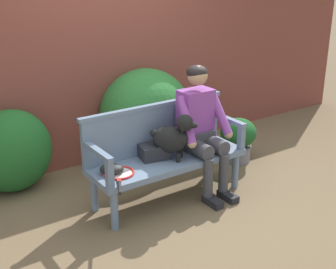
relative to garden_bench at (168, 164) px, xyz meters
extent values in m
plane|color=brown|center=(0.00, 0.00, -0.39)|extent=(40.00, 40.00, 0.00)
cube|color=brown|center=(0.00, 1.41, 0.64)|extent=(8.00, 0.30, 2.05)
ellipsoid|color=#1E5B23|center=(-1.21, 1.06, 0.05)|extent=(0.84, 0.61, 0.88)
ellipsoid|color=#286B2D|center=(0.37, 1.01, 0.16)|extent=(1.12, 1.01, 1.10)
cube|color=slate|center=(0.00, 0.00, 0.03)|extent=(1.59, 0.53, 0.06)
cylinder|color=slate|center=(-0.72, -0.20, -0.19)|extent=(0.07, 0.07, 0.38)
cylinder|color=slate|center=(0.72, -0.20, -0.19)|extent=(0.07, 0.07, 0.38)
cylinder|color=slate|center=(-0.72, 0.20, -0.19)|extent=(0.07, 0.07, 0.38)
cylinder|color=slate|center=(0.72, 0.20, -0.19)|extent=(0.07, 0.07, 0.38)
cube|color=slate|center=(0.00, 0.23, 0.29)|extent=(1.59, 0.05, 0.46)
cube|color=slate|center=(0.00, 0.23, 0.54)|extent=(1.63, 0.06, 0.04)
cube|color=slate|center=(-0.76, -0.22, 0.18)|extent=(0.06, 0.06, 0.24)
cube|color=slate|center=(-0.76, 0.00, 0.32)|extent=(0.06, 0.53, 0.04)
cube|color=slate|center=(0.76, -0.22, 0.18)|extent=(0.06, 0.06, 0.24)
cube|color=slate|center=(0.76, 0.00, 0.32)|extent=(0.06, 0.53, 0.04)
cube|color=black|center=(0.28, -0.36, -0.35)|extent=(0.10, 0.24, 0.07)
cylinder|color=#3D3D42|center=(0.28, -0.28, -0.12)|extent=(0.10, 0.10, 0.39)
cylinder|color=#3D3D42|center=(0.28, -0.12, 0.14)|extent=(0.15, 0.33, 0.15)
cube|color=black|center=(0.48, -0.36, -0.35)|extent=(0.10, 0.24, 0.07)
cylinder|color=#3D3D42|center=(0.48, -0.28, -0.12)|extent=(0.10, 0.10, 0.39)
cylinder|color=#3D3D42|center=(0.48, -0.12, 0.14)|extent=(0.15, 0.33, 0.15)
cube|color=#3D3D42|center=(0.38, 0.05, 0.16)|extent=(0.32, 0.24, 0.20)
cube|color=#843D93|center=(0.38, 0.07, 0.42)|extent=(0.34, 0.22, 0.52)
cylinder|color=#843D93|center=(0.17, -0.06, 0.44)|extent=(0.14, 0.34, 0.45)
sphere|color=tan|center=(0.15, -0.18, 0.24)|extent=(0.09, 0.09, 0.09)
cylinder|color=#843D93|center=(0.59, -0.06, 0.44)|extent=(0.14, 0.34, 0.45)
sphere|color=tan|center=(0.61, -0.18, 0.24)|extent=(0.09, 0.09, 0.09)
sphere|color=tan|center=(0.38, 0.05, 0.83)|extent=(0.20, 0.20, 0.20)
ellipsoid|color=black|center=(0.38, 0.06, 0.86)|extent=(0.21, 0.21, 0.14)
cylinder|color=black|center=(0.03, -0.13, 0.10)|extent=(0.05, 0.05, 0.09)
cylinder|color=black|center=(0.12, -0.04, 0.10)|extent=(0.05, 0.05, 0.09)
cylinder|color=black|center=(-0.10, 0.02, 0.10)|extent=(0.05, 0.05, 0.09)
cylinder|color=black|center=(-0.02, 0.10, 0.10)|extent=(0.05, 0.05, 0.09)
ellipsoid|color=black|center=(0.01, -0.01, 0.26)|extent=(0.39, 0.39, 0.26)
sphere|color=black|center=(0.09, -0.10, 0.28)|extent=(0.15, 0.15, 0.15)
sphere|color=black|center=(0.11, -0.12, 0.44)|extent=(0.16, 0.16, 0.16)
ellipsoid|color=black|center=(0.16, -0.18, 0.42)|extent=(0.12, 0.12, 0.06)
ellipsoid|color=black|center=(0.05, -0.16, 0.43)|extent=(0.06, 0.06, 0.12)
ellipsoid|color=black|center=(0.15, -0.07, 0.43)|extent=(0.06, 0.06, 0.12)
sphere|color=black|center=(-0.10, 0.10, 0.31)|extent=(0.08, 0.08, 0.08)
torus|color=red|center=(-0.57, -0.03, 0.07)|extent=(0.39, 0.39, 0.02)
cylinder|color=silver|center=(-0.57, -0.03, 0.06)|extent=(0.25, 0.25, 0.00)
cube|color=red|center=(-0.65, -0.18, 0.07)|extent=(0.06, 0.08, 0.02)
cylinder|color=black|center=(-0.71, -0.30, 0.07)|extent=(0.13, 0.21, 0.03)
ellipsoid|color=black|center=(-0.62, 0.01, 0.10)|extent=(0.28, 0.26, 0.09)
cube|color=#232328|center=(-0.11, 0.08, 0.13)|extent=(0.31, 0.25, 0.14)
cylinder|color=slate|center=(1.21, 0.30, -0.29)|extent=(0.31, 0.31, 0.19)
torus|color=slate|center=(1.21, 0.30, -0.20)|extent=(0.33, 0.33, 0.02)
ellipsoid|color=#194C1E|center=(1.21, 0.30, -0.02)|extent=(0.43, 0.43, 0.34)
camera|label=1|loc=(-2.39, -3.48, 1.92)|focal=50.08mm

